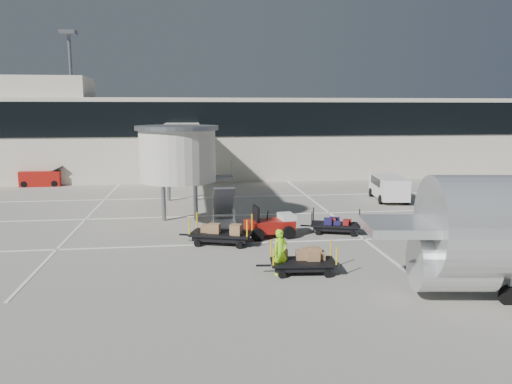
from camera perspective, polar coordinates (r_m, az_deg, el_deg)
ground at (r=24.48m, az=0.38°, el=-7.08°), size 140.00×140.00×0.00m
lane_markings at (r=33.41m, az=-2.88°, el=-2.56°), size 40.00×30.00×0.02m
terminal at (r=53.34m, az=-4.30°, el=6.38°), size 64.00×12.11×15.20m
jet_bridge at (r=35.63m, az=-8.63°, el=5.04°), size 5.70×20.40×6.03m
baggage_tug at (r=27.53m, az=1.71°, el=-3.83°), size 2.84×2.02×1.76m
suitcase_cart at (r=28.66m, az=9.06°, el=-3.76°), size 3.43×2.14×1.32m
box_cart_near at (r=21.71m, az=5.12°, el=-7.82°), size 3.44×1.59×1.33m
box_cart_far at (r=26.05m, az=-3.67°, el=-4.79°), size 3.92×2.40×1.51m
ground_worker at (r=21.29m, az=2.79°, el=-6.88°), size 0.85×0.75×1.97m
minivan at (r=39.79m, az=14.88°, el=0.70°), size 2.69×5.12×1.86m
belt_loader at (r=49.62m, az=-23.32°, el=1.44°), size 3.83×1.61×1.83m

